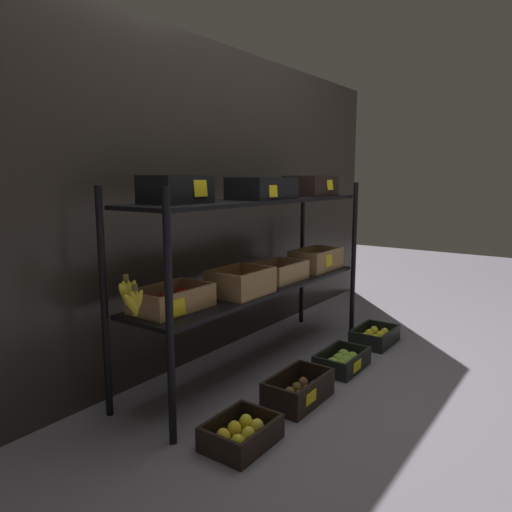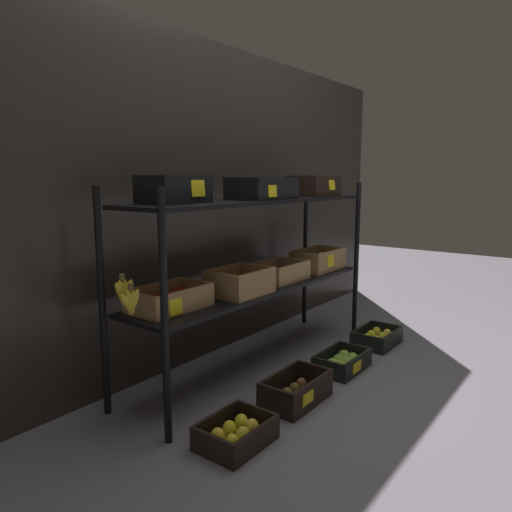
{
  "view_description": "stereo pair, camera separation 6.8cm",
  "coord_description": "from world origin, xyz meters",
  "px_view_note": "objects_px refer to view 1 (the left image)",
  "views": [
    {
      "loc": [
        -2.14,
        -1.53,
        1.08
      ],
      "look_at": [
        0.0,
        0.0,
        0.64
      ],
      "focal_mm": 33.4,
      "sensor_mm": 36.0,
      "label": 1
    },
    {
      "loc": [
        -2.1,
        -1.58,
        1.08
      ],
      "look_at": [
        0.0,
        0.0,
        0.64
      ],
      "focal_mm": 33.4,
      "sensor_mm": 36.0,
      "label": 2
    }
  ],
  "objects_px": {
    "crate_ground_lemon": "(241,434)",
    "crate_ground_kiwi": "(298,392)",
    "display_rack": "(257,246)",
    "crate_ground_apple_green": "(342,361)",
    "crate_ground_right_lemon": "(375,337)"
  },
  "relations": [
    {
      "from": "crate_ground_lemon",
      "to": "crate_ground_kiwi",
      "type": "xyz_separation_m",
      "value": [
        0.46,
        0.0,
        0.01
      ]
    },
    {
      "from": "display_rack",
      "to": "crate_ground_apple_green",
      "type": "bearing_deg",
      "value": -61.01
    },
    {
      "from": "crate_ground_lemon",
      "to": "crate_ground_apple_green",
      "type": "relative_size",
      "value": 0.9
    },
    {
      "from": "crate_ground_lemon",
      "to": "crate_ground_right_lemon",
      "type": "xyz_separation_m",
      "value": [
        1.46,
        0.01,
        -0.0
      ]
    },
    {
      "from": "crate_ground_apple_green",
      "to": "crate_ground_lemon",
      "type": "bearing_deg",
      "value": -179.83
    },
    {
      "from": "crate_ground_lemon",
      "to": "crate_ground_kiwi",
      "type": "relative_size",
      "value": 0.83
    },
    {
      "from": "crate_ground_apple_green",
      "to": "crate_ground_right_lemon",
      "type": "xyz_separation_m",
      "value": [
        0.51,
        0.01,
        0.0
      ]
    },
    {
      "from": "display_rack",
      "to": "crate_ground_right_lemon",
      "type": "xyz_separation_m",
      "value": [
        0.74,
        -0.42,
        -0.65
      ]
    },
    {
      "from": "display_rack",
      "to": "crate_ground_lemon",
      "type": "distance_m",
      "value": 1.06
    },
    {
      "from": "crate_ground_lemon",
      "to": "crate_ground_apple_green",
      "type": "bearing_deg",
      "value": 0.17
    },
    {
      "from": "crate_ground_kiwi",
      "to": "crate_ground_apple_green",
      "type": "distance_m",
      "value": 0.49
    },
    {
      "from": "crate_ground_kiwi",
      "to": "crate_ground_right_lemon",
      "type": "bearing_deg",
      "value": 0.59
    },
    {
      "from": "crate_ground_kiwi",
      "to": "crate_ground_apple_green",
      "type": "xyz_separation_m",
      "value": [
        0.49,
        0.0,
        -0.01
      ]
    },
    {
      "from": "crate_ground_lemon",
      "to": "crate_ground_apple_green",
      "type": "height_order",
      "value": "crate_ground_lemon"
    },
    {
      "from": "display_rack",
      "to": "crate_ground_right_lemon",
      "type": "relative_size",
      "value": 5.61
    }
  ]
}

